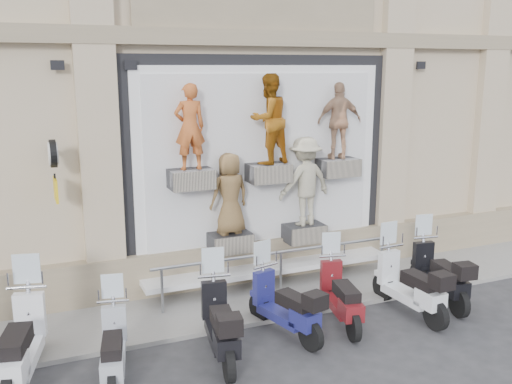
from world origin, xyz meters
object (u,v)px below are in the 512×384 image
(guard_rail, at_px, (281,274))
(scooter_e, at_px, (284,293))
(clock_sign_bracket, at_px, (54,162))
(scooter_c, at_px, (113,335))
(scooter_f, at_px, (341,283))
(scooter_h, at_px, (440,263))
(scooter_d, at_px, (220,310))
(scooter_b, at_px, (20,328))
(scooter_g, at_px, (410,273))

(guard_rail, bearing_deg, scooter_e, -113.53)
(clock_sign_bracket, height_order, scooter_c, clock_sign_bracket)
(guard_rail, xyz_separation_m, scooter_f, (0.45, -1.44, 0.27))
(scooter_e, xyz_separation_m, scooter_h, (3.24, 0.09, 0.03))
(clock_sign_bracket, distance_m, scooter_f, 5.18)
(guard_rail, height_order, scooter_d, scooter_d)
(scooter_c, height_order, scooter_e, scooter_e)
(scooter_h, bearing_deg, scooter_f, -169.36)
(clock_sign_bracket, distance_m, scooter_d, 3.64)
(scooter_f, bearing_deg, scooter_d, -160.17)
(scooter_d, bearing_deg, scooter_h, 14.75)
(clock_sign_bracket, relative_size, scooter_b, 0.50)
(scooter_f, bearing_deg, scooter_e, -167.04)
(clock_sign_bracket, bearing_deg, guard_rail, -6.84)
(clock_sign_bracket, bearing_deg, scooter_d, -47.06)
(scooter_e, relative_size, scooter_f, 1.01)
(scooter_d, xyz_separation_m, scooter_e, (1.21, 0.29, -0.04))
(scooter_c, height_order, scooter_g, scooter_g)
(clock_sign_bracket, height_order, scooter_d, clock_sign_bracket)
(clock_sign_bracket, distance_m, scooter_b, 2.77)
(guard_rail, relative_size, scooter_h, 2.67)
(guard_rail, relative_size, scooter_b, 2.46)
(scooter_d, height_order, scooter_g, scooter_g)
(scooter_b, relative_size, scooter_f, 1.14)
(scooter_h, bearing_deg, scooter_e, -169.83)
(scooter_f, bearing_deg, scooter_g, 5.72)
(scooter_h, bearing_deg, scooter_b, -171.46)
(scooter_g, relative_size, scooter_h, 1.01)
(scooter_g, bearing_deg, scooter_d, 179.78)
(scooter_g, bearing_deg, scooter_b, 175.27)
(scooter_e, distance_m, scooter_f, 1.08)
(scooter_f, height_order, scooter_h, scooter_h)
(scooter_f, xyz_separation_m, scooter_h, (2.16, 0.08, 0.04))
(scooter_d, distance_m, scooter_h, 4.47)
(clock_sign_bracket, relative_size, scooter_f, 0.57)
(scooter_b, relative_size, scooter_c, 1.22)
(scooter_b, xyz_separation_m, scooter_c, (1.18, -0.39, -0.15))
(scooter_e, bearing_deg, guard_rail, 52.88)
(scooter_b, distance_m, scooter_f, 5.06)
(scooter_b, relative_size, scooter_d, 1.08)
(scooter_b, xyz_separation_m, scooter_d, (2.77, -0.39, -0.06))
(scooter_b, xyz_separation_m, scooter_h, (7.22, -0.01, -0.07))
(scooter_f, xyz_separation_m, scooter_g, (1.31, -0.15, 0.04))
(scooter_d, distance_m, scooter_g, 3.60)
(scooter_b, bearing_deg, scooter_h, 13.29)
(scooter_c, xyz_separation_m, scooter_e, (2.79, 0.30, 0.05))
(clock_sign_bracket, distance_m, scooter_c, 3.10)
(scooter_f, relative_size, scooter_g, 0.94)
(scooter_c, bearing_deg, scooter_d, 11.96)
(scooter_d, bearing_deg, scooter_e, 23.36)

